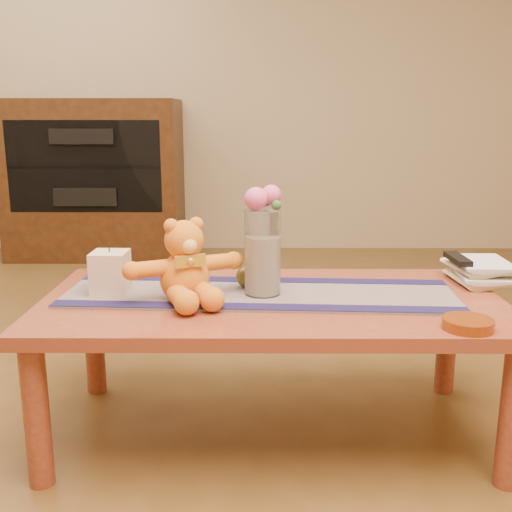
{
  "coord_description": "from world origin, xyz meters",
  "views": [
    {
      "loc": [
        -0.04,
        -1.77,
        0.99
      ],
      "look_at": [
        -0.05,
        0.0,
        0.58
      ],
      "focal_mm": 42.38,
      "sensor_mm": 36.0,
      "label": 1
    }
  ],
  "objects_px": {
    "bronze_ball": "(247,277)",
    "amber_dish": "(468,324)",
    "tv_remote": "(458,259)",
    "pillar_candle": "(110,272)",
    "teddy_bear": "(184,261)",
    "glass_vase": "(263,253)",
    "book_bottom": "(455,280)"
  },
  "relations": [
    {
      "from": "teddy_bear",
      "to": "bronze_ball",
      "type": "distance_m",
      "value": 0.23
    },
    {
      "from": "teddy_bear",
      "to": "glass_vase",
      "type": "height_order",
      "value": "glass_vase"
    },
    {
      "from": "teddy_bear",
      "to": "bronze_ball",
      "type": "relative_size",
      "value": 4.76
    },
    {
      "from": "pillar_candle",
      "to": "bronze_ball",
      "type": "bearing_deg",
      "value": 7.76
    },
    {
      "from": "book_bottom",
      "to": "tv_remote",
      "type": "height_order",
      "value": "tv_remote"
    },
    {
      "from": "tv_remote",
      "to": "glass_vase",
      "type": "bearing_deg",
      "value": -168.71
    },
    {
      "from": "tv_remote",
      "to": "teddy_bear",
      "type": "bearing_deg",
      "value": -168.93
    },
    {
      "from": "tv_remote",
      "to": "amber_dish",
      "type": "xyz_separation_m",
      "value": [
        -0.11,
        -0.44,
        -0.07
      ]
    },
    {
      "from": "glass_vase",
      "to": "bronze_ball",
      "type": "distance_m",
      "value": 0.13
    },
    {
      "from": "teddy_bear",
      "to": "tv_remote",
      "type": "bearing_deg",
      "value": -11.89
    },
    {
      "from": "book_bottom",
      "to": "amber_dish",
      "type": "relative_size",
      "value": 1.68
    },
    {
      "from": "glass_vase",
      "to": "teddy_bear",
      "type": "bearing_deg",
      "value": -168.07
    },
    {
      "from": "glass_vase",
      "to": "amber_dish",
      "type": "xyz_separation_m",
      "value": [
        0.53,
        -0.29,
        -0.12
      ]
    },
    {
      "from": "book_bottom",
      "to": "amber_dish",
      "type": "xyz_separation_m",
      "value": [
        -0.11,
        -0.45,
        0.0
      ]
    },
    {
      "from": "pillar_candle",
      "to": "tv_remote",
      "type": "distance_m",
      "value": 1.12
    },
    {
      "from": "teddy_bear",
      "to": "pillar_candle",
      "type": "distance_m",
      "value": 0.25
    },
    {
      "from": "book_bottom",
      "to": "tv_remote",
      "type": "bearing_deg",
      "value": -93.0
    },
    {
      "from": "teddy_bear",
      "to": "bronze_ball",
      "type": "bearing_deg",
      "value": 8.12
    },
    {
      "from": "bronze_ball",
      "to": "amber_dish",
      "type": "height_order",
      "value": "bronze_ball"
    },
    {
      "from": "pillar_candle",
      "to": "book_bottom",
      "type": "relative_size",
      "value": 0.58
    },
    {
      "from": "amber_dish",
      "to": "bronze_ball",
      "type": "bearing_deg",
      "value": 148.39
    },
    {
      "from": "pillar_candle",
      "to": "glass_vase",
      "type": "distance_m",
      "value": 0.47
    },
    {
      "from": "teddy_bear",
      "to": "book_bottom",
      "type": "relative_size",
      "value": 1.53
    },
    {
      "from": "pillar_candle",
      "to": "tv_remote",
      "type": "relative_size",
      "value": 0.81
    },
    {
      "from": "teddy_bear",
      "to": "amber_dish",
      "type": "distance_m",
      "value": 0.81
    },
    {
      "from": "glass_vase",
      "to": "book_bottom",
      "type": "relative_size",
      "value": 1.17
    },
    {
      "from": "glass_vase",
      "to": "tv_remote",
      "type": "bearing_deg",
      "value": 12.75
    },
    {
      "from": "book_bottom",
      "to": "teddy_bear",
      "type": "bearing_deg",
      "value": -171.3
    },
    {
      "from": "bronze_ball",
      "to": "book_bottom",
      "type": "bearing_deg",
      "value": 7.18
    },
    {
      "from": "bronze_ball",
      "to": "book_bottom",
      "type": "distance_m",
      "value": 0.7
    },
    {
      "from": "glass_vase",
      "to": "book_bottom",
      "type": "xyz_separation_m",
      "value": [
        0.64,
        0.16,
        -0.13
      ]
    },
    {
      "from": "bronze_ball",
      "to": "tv_remote",
      "type": "bearing_deg",
      "value": 6.35
    }
  ]
}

